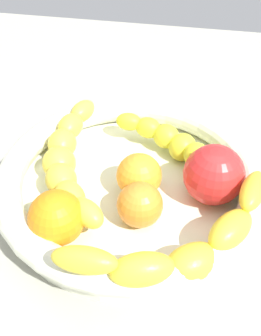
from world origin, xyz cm
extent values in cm
cube|color=#9E9D8E|center=(0.00, 0.00, 1.50)|extent=(120.00, 120.00, 3.00)
cylinder|color=silver|center=(0.00, 0.00, 3.95)|extent=(31.70, 31.70, 1.91)
torus|color=silver|center=(0.00, 0.00, 6.65)|extent=(34.14, 34.14, 3.49)
ellipsoid|color=yellow|center=(-10.68, 0.16, 8.16)|extent=(3.47, 4.27, 2.55)
ellipsoid|color=yellow|center=(-9.60, -2.51, 7.73)|extent=(4.40, 4.70, 3.01)
ellipsoid|color=yellow|center=(-7.97, -4.90, 7.30)|extent=(5.05, 5.08, 3.46)
ellipsoid|color=yellow|center=(-5.88, -6.88, 6.87)|extent=(5.33, 5.37, 3.92)
ellipsoid|color=yellow|center=(-3.41, -8.38, 7.30)|extent=(4.83, 4.71, 3.46)
ellipsoid|color=yellow|center=(-0.68, -9.31, 7.73)|extent=(4.29, 3.75, 3.01)
ellipsoid|color=yellow|center=(2.19, -9.63, 8.16)|extent=(3.73, 2.57, 2.55)
ellipsoid|color=yellow|center=(9.43, -10.78, 8.31)|extent=(4.19, 5.37, 2.83)
ellipsoid|color=yellow|center=(10.22, -7.21, 7.90)|extent=(3.84, 5.06, 3.34)
ellipsoid|color=yellow|center=(10.24, -3.55, 7.49)|extent=(4.30, 5.07, 3.84)
ellipsoid|color=yellow|center=(9.49, 0.03, 7.08)|extent=(5.59, 5.82, 4.35)
ellipsoid|color=yellow|center=(8.00, 3.36, 7.49)|extent=(5.69, 6.00, 3.84)
ellipsoid|color=yellow|center=(5.83, 6.31, 7.90)|extent=(5.64, 5.73, 3.34)
ellipsoid|color=yellow|center=(3.10, 8.74, 8.31)|extent=(5.48, 5.04, 2.83)
ellipsoid|color=yellow|center=(1.14, 15.81, 9.89)|extent=(6.54, 2.91, 2.65)
ellipsoid|color=yellow|center=(-4.09, 14.75, 8.42)|extent=(7.20, 5.41, 3.36)
ellipsoid|color=yellow|center=(-8.73, 12.10, 6.94)|extent=(7.56, 7.21, 4.07)
ellipsoid|color=yellow|center=(-12.30, 8.14, 8.42)|extent=(6.31, 7.23, 3.36)
ellipsoid|color=yellow|center=(-14.45, 3.25, 9.89)|extent=(4.19, 6.89, 2.65)
sphere|color=orange|center=(-1.28, 1.01, 7.74)|extent=(5.66, 5.66, 5.66)
sphere|color=orange|center=(6.20, 9.87, 8.04)|extent=(6.28, 6.28, 6.28)
sphere|color=orange|center=(-2.24, 5.68, 7.58)|extent=(5.35, 5.35, 5.35)
sphere|color=red|center=(-10.22, -0.06, 8.62)|extent=(7.43, 7.43, 7.43)
camera|label=1|loc=(-7.40, 36.37, 40.18)|focal=42.06mm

